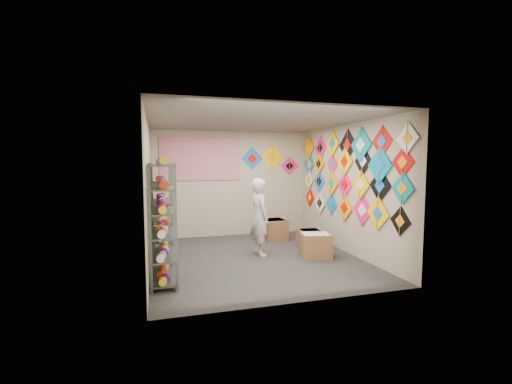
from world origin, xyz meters
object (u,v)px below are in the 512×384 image
object	(u,v)px
shelf_rack_front	(163,223)
carton_c	(274,230)
shopkeeper	(260,217)
carton_a	(315,245)
carton_b	(309,239)
shelf_rack_back	(162,211)

from	to	relation	value
shelf_rack_front	carton_c	distance (m)	3.59
shopkeeper	carton_a	world-z (taller)	shopkeeper
shelf_rack_front	carton_b	xyz separation A→B (m)	(3.18, 1.33, -0.75)
carton_b	shelf_rack_back	bearing A→B (deg)	-175.24
carton_a	shelf_rack_back	bearing A→B (deg)	178.72
shopkeeper	carton_b	world-z (taller)	shopkeeper
carton_a	carton_b	xyz separation A→B (m)	(0.22, 0.76, -0.04)
shelf_rack_front	shelf_rack_back	distance (m)	1.30
shelf_rack_front	carton_b	size ratio (longest dim) A/B	3.83
carton_b	carton_c	bearing A→B (deg)	121.74
shelf_rack_front	shelf_rack_back	bearing A→B (deg)	90.00
carton_a	carton_c	world-z (taller)	carton_c
shelf_rack_back	shelf_rack_front	bearing A→B (deg)	-90.00
carton_c	shelf_rack_front	bearing A→B (deg)	-142.67
shelf_rack_back	shopkeeper	xyz separation A→B (m)	(1.94, -0.22, -0.16)
shelf_rack_back	carton_c	size ratio (longest dim) A/B	3.27
carton_a	carton_b	size ratio (longest dim) A/B	1.17
carton_a	carton_b	distance (m)	0.79
shelf_rack_front	carton_a	world-z (taller)	shelf_rack_front
carton_b	carton_c	xyz separation A→B (m)	(-0.50, 0.96, 0.05)
carton_a	carton_c	size ratio (longest dim) A/B	1.00
shelf_rack_front	carton_b	world-z (taller)	shelf_rack_front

